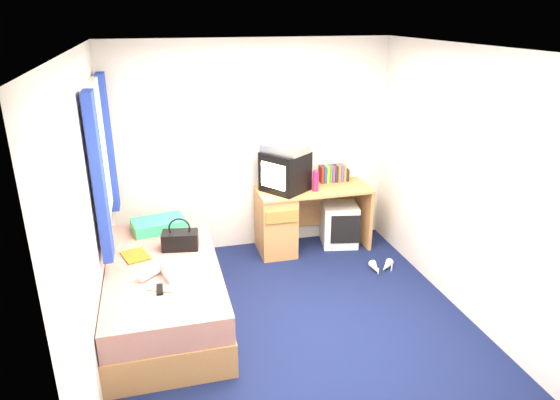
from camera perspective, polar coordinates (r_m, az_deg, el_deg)
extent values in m
plane|color=#0C1438|center=(4.69, 1.36, -13.72)|extent=(3.40, 3.40, 0.00)
plane|color=white|center=(3.87, 1.67, 16.97)|extent=(3.40, 3.40, 0.00)
plane|color=silver|center=(5.71, -3.19, 5.98)|extent=(3.20, 0.00, 3.20)
plane|color=silver|center=(2.71, 11.61, -12.30)|extent=(3.20, 0.00, 3.20)
plane|color=silver|center=(4.03, -20.99, -1.90)|extent=(0.00, 3.40, 3.40)
plane|color=silver|center=(4.80, 20.21, 1.80)|extent=(0.00, 3.40, 3.40)
cube|color=tan|center=(4.81, -12.91, -11.25)|extent=(1.00, 2.00, 0.30)
cube|color=olive|center=(4.49, -6.16, -13.17)|extent=(0.02, 0.70, 0.18)
cube|color=silver|center=(4.67, -13.17, -8.44)|extent=(0.98, 1.98, 0.24)
cube|color=teal|center=(5.29, -13.67, -2.76)|extent=(0.58, 0.43, 0.11)
cube|color=tan|center=(5.75, 3.86, 1.21)|extent=(1.30, 0.55, 0.03)
cube|color=tan|center=(5.77, -0.49, -2.67)|extent=(0.40, 0.52, 0.72)
cube|color=tan|center=(6.10, 9.41, -1.63)|extent=(0.04, 0.52, 0.72)
cube|color=tan|center=(6.15, 5.29, -0.34)|extent=(0.78, 0.03, 0.55)
cube|color=white|center=(6.05, 6.78, -2.75)|extent=(0.48, 0.48, 0.51)
cube|color=black|center=(5.60, 0.61, 3.28)|extent=(0.60, 0.60, 0.44)
cube|color=beige|center=(5.45, -0.77, 2.77)|extent=(0.21, 0.28, 0.28)
cube|color=#BDBDBF|center=(5.52, 0.62, 5.92)|extent=(0.55, 0.57, 0.09)
cube|color=maroon|center=(5.92, 4.73, 2.95)|extent=(0.03, 0.13, 0.20)
cube|color=navy|center=(5.93, 5.05, 2.97)|extent=(0.03, 0.13, 0.20)
cube|color=gold|center=(5.94, 5.37, 3.00)|extent=(0.03, 0.13, 0.20)
cube|color=#337F33|center=(5.95, 5.69, 3.02)|extent=(0.03, 0.13, 0.20)
cube|color=#7F337F|center=(5.96, 6.00, 3.04)|extent=(0.03, 0.13, 0.20)
cube|color=#262626|center=(5.98, 6.32, 3.07)|extent=(0.03, 0.13, 0.20)
cube|color=#B26633|center=(5.99, 6.63, 3.09)|extent=(0.03, 0.13, 0.20)
cube|color=#4C4C99|center=(6.00, 6.95, 3.11)|extent=(0.03, 0.13, 0.20)
cube|color=olive|center=(6.01, 7.26, 3.14)|extent=(0.03, 0.13, 0.20)
cube|color=black|center=(6.04, 7.71, 2.91)|extent=(0.04, 0.12, 0.14)
cylinder|color=#DD1F52|center=(5.63, 4.08, 2.12)|extent=(0.08, 0.08, 0.22)
cylinder|color=white|center=(5.68, 2.44, 2.07)|extent=(0.05, 0.05, 0.17)
cube|color=black|center=(4.83, -11.33, -4.53)|extent=(0.36, 0.24, 0.17)
torus|color=black|center=(4.78, -11.43, -3.18)|extent=(0.21, 0.05, 0.21)
cube|color=white|center=(4.40, -11.24, -7.70)|extent=(0.35, 0.32, 0.10)
cube|color=gold|center=(4.81, -16.20, -6.14)|extent=(0.29, 0.33, 0.01)
cylinder|color=silver|center=(4.40, -14.69, -8.18)|extent=(0.19, 0.19, 0.07)
cube|color=gold|center=(4.21, -13.43, -9.93)|extent=(0.22, 0.15, 0.01)
cube|color=black|center=(4.21, -13.58, -9.91)|extent=(0.05, 0.16, 0.02)
cube|color=silver|center=(4.80, -20.15, 4.93)|extent=(0.02, 0.90, 1.10)
cube|color=white|center=(4.68, -20.93, 11.89)|extent=(0.06, 1.06, 0.08)
cube|color=white|center=(4.98, -19.20, -1.59)|extent=(0.06, 1.06, 0.08)
cube|color=navy|center=(4.24, -20.01, 2.25)|extent=(0.08, 0.24, 1.40)
cube|color=navy|center=(5.37, -19.06, 6.12)|extent=(0.08, 0.24, 1.40)
cone|color=silver|center=(5.57, 10.85, -7.67)|extent=(0.11, 0.23, 0.09)
cone|color=silver|center=(5.63, 12.07, -7.40)|extent=(0.22, 0.22, 0.09)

